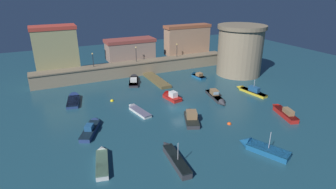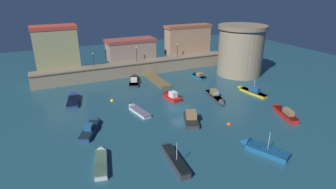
{
  "view_description": "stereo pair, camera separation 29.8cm",
  "coord_description": "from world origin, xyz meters",
  "px_view_note": "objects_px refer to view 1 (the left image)",
  "views": [
    {
      "loc": [
        -19.46,
        -36.25,
        18.94
      ],
      "look_at": [
        0.0,
        4.44,
        0.9
      ],
      "focal_mm": 29.27,
      "sensor_mm": 36.0,
      "label": 1
    },
    {
      "loc": [
        -19.19,
        -36.38,
        18.94
      ],
      "look_at": [
        0.0,
        4.44,
        0.9
      ],
      "focal_mm": 29.27,
      "sensor_mm": 36.0,
      "label": 2
    }
  ],
  "objects_px": {
    "quay_lamp_1": "(136,52)",
    "moored_boat_4": "(283,112)",
    "moored_boat_9": "(191,116)",
    "moored_boat_0": "(134,80)",
    "moored_boat_10": "(217,97)",
    "mooring_buoy_1": "(229,124)",
    "moored_boat_7": "(74,99)",
    "mooring_buoy_0": "(112,101)",
    "moored_boat_6": "(102,159)",
    "moored_boat_12": "(92,127)",
    "moored_boat_1": "(174,157)",
    "moored_boat_11": "(250,90)",
    "quay_lamp_2": "(177,48)",
    "fortress_tower": "(240,50)",
    "quay_lamp_0": "(93,57)",
    "moored_boat_8": "(136,110)",
    "moored_boat_3": "(170,96)",
    "moored_boat_2": "(197,75)",
    "moored_boat_5": "(260,147)"
  },
  "relations": [
    {
      "from": "moored_boat_1",
      "to": "moored_boat_12",
      "type": "distance_m",
      "value": 13.53
    },
    {
      "from": "moored_boat_7",
      "to": "moored_boat_12",
      "type": "height_order",
      "value": "moored_boat_12"
    },
    {
      "from": "quay_lamp_1",
      "to": "moored_boat_6",
      "type": "xyz_separation_m",
      "value": [
        -14.88,
        -29.97,
        -4.85
      ]
    },
    {
      "from": "fortress_tower",
      "to": "moored_boat_1",
      "type": "distance_m",
      "value": 37.09
    },
    {
      "from": "fortress_tower",
      "to": "moored_boat_6",
      "type": "bearing_deg",
      "value": -150.57
    },
    {
      "from": "quay_lamp_1",
      "to": "moored_boat_10",
      "type": "relative_size",
      "value": 0.47
    },
    {
      "from": "quay_lamp_1",
      "to": "moored_boat_3",
      "type": "xyz_separation_m",
      "value": [
        0.54,
        -16.18,
        -4.75
      ]
    },
    {
      "from": "moored_boat_8",
      "to": "moored_boat_9",
      "type": "bearing_deg",
      "value": -146.42
    },
    {
      "from": "quay_lamp_1",
      "to": "moored_boat_9",
      "type": "relative_size",
      "value": 0.55
    },
    {
      "from": "quay_lamp_0",
      "to": "quay_lamp_2",
      "type": "xyz_separation_m",
      "value": [
        19.75,
        -0.0,
        0.13
      ]
    },
    {
      "from": "quay_lamp_0",
      "to": "moored_boat_2",
      "type": "height_order",
      "value": "quay_lamp_0"
    },
    {
      "from": "moored_boat_6",
      "to": "mooring_buoy_1",
      "type": "height_order",
      "value": "moored_boat_6"
    },
    {
      "from": "moored_boat_3",
      "to": "moored_boat_9",
      "type": "height_order",
      "value": "moored_boat_9"
    },
    {
      "from": "quay_lamp_1",
      "to": "moored_boat_4",
      "type": "height_order",
      "value": "quay_lamp_1"
    },
    {
      "from": "quay_lamp_2",
      "to": "moored_boat_12",
      "type": "distance_m",
      "value": 33.25
    },
    {
      "from": "moored_boat_4",
      "to": "moored_boat_5",
      "type": "distance_m",
      "value": 12.12
    },
    {
      "from": "moored_boat_2",
      "to": "moored_boat_9",
      "type": "bearing_deg",
      "value": 138.75
    },
    {
      "from": "moored_boat_0",
      "to": "moored_boat_9",
      "type": "height_order",
      "value": "moored_boat_9"
    },
    {
      "from": "quay_lamp_0",
      "to": "moored_boat_8",
      "type": "height_order",
      "value": "quay_lamp_0"
    },
    {
      "from": "fortress_tower",
      "to": "mooring_buoy_1",
      "type": "xyz_separation_m",
      "value": [
        -16.92,
        -19.07,
        -5.56
      ]
    },
    {
      "from": "moored_boat_6",
      "to": "moored_boat_11",
      "type": "relative_size",
      "value": 0.93
    },
    {
      "from": "moored_boat_11",
      "to": "moored_boat_0",
      "type": "bearing_deg",
      "value": 39.29
    },
    {
      "from": "moored_boat_10",
      "to": "moored_boat_11",
      "type": "relative_size",
      "value": 1.01
    },
    {
      "from": "moored_boat_0",
      "to": "moored_boat_10",
      "type": "bearing_deg",
      "value": -126.71
    },
    {
      "from": "moored_boat_1",
      "to": "moored_boat_6",
      "type": "xyz_separation_m",
      "value": [
        -7.62,
        3.3,
        -0.09
      ]
    },
    {
      "from": "moored_boat_6",
      "to": "moored_boat_12",
      "type": "bearing_deg",
      "value": 9.24
    },
    {
      "from": "moored_boat_0",
      "to": "mooring_buoy_1",
      "type": "xyz_separation_m",
      "value": [
        6.32,
        -24.3,
        -0.36
      ]
    },
    {
      "from": "quay_lamp_1",
      "to": "quay_lamp_2",
      "type": "height_order",
      "value": "quay_lamp_1"
    },
    {
      "from": "moored_boat_7",
      "to": "mooring_buoy_0",
      "type": "distance_m",
      "value": 6.82
    },
    {
      "from": "moored_boat_7",
      "to": "moored_boat_6",
      "type": "bearing_deg",
      "value": -167.38
    },
    {
      "from": "quay_lamp_0",
      "to": "moored_boat_3",
      "type": "xyz_separation_m",
      "value": [
        10.05,
        -16.18,
        -4.51
      ]
    },
    {
      "from": "moored_boat_0",
      "to": "mooring_buoy_0",
      "type": "relative_size",
      "value": 11.55
    },
    {
      "from": "moored_boat_9",
      "to": "moored_boat_11",
      "type": "bearing_deg",
      "value": -49.44
    },
    {
      "from": "moored_boat_8",
      "to": "moored_boat_7",
      "type": "bearing_deg",
      "value": 32.26
    },
    {
      "from": "quay_lamp_1",
      "to": "mooring_buoy_1",
      "type": "height_order",
      "value": "quay_lamp_1"
    },
    {
      "from": "fortress_tower",
      "to": "moored_boat_4",
      "type": "xyz_separation_m",
      "value": [
        -7.33,
        -20.11,
        -5.05
      ]
    },
    {
      "from": "moored_boat_6",
      "to": "mooring_buoy_1",
      "type": "xyz_separation_m",
      "value": [
        18.93,
        1.15,
        -0.36
      ]
    },
    {
      "from": "moored_boat_5",
      "to": "moored_boat_8",
      "type": "bearing_deg",
      "value": 5.06
    },
    {
      "from": "moored_boat_0",
      "to": "moored_boat_4",
      "type": "distance_m",
      "value": 29.92
    },
    {
      "from": "quay_lamp_1",
      "to": "moored_boat_2",
      "type": "height_order",
      "value": "quay_lamp_1"
    },
    {
      "from": "moored_boat_7",
      "to": "moored_boat_8",
      "type": "bearing_deg",
      "value": -124.8
    },
    {
      "from": "fortress_tower",
      "to": "quay_lamp_2",
      "type": "relative_size",
      "value": 3.45
    },
    {
      "from": "moored_boat_7",
      "to": "moored_boat_11",
      "type": "xyz_separation_m",
      "value": [
        30.64,
        -10.41,
        0.14
      ]
    },
    {
      "from": "moored_boat_8",
      "to": "quay_lamp_2",
      "type": "bearing_deg",
      "value": -53.52
    },
    {
      "from": "mooring_buoy_0",
      "to": "moored_boat_4",
      "type": "bearing_deg",
      "value": -36.54
    },
    {
      "from": "quay_lamp_0",
      "to": "moored_boat_1",
      "type": "distance_m",
      "value": 33.65
    },
    {
      "from": "moored_boat_4",
      "to": "moored_boat_12",
      "type": "bearing_deg",
      "value": 90.78
    },
    {
      "from": "moored_boat_9",
      "to": "moored_boat_7",
      "type": "bearing_deg",
      "value": 67.09
    },
    {
      "from": "moored_boat_5",
      "to": "moored_boat_0",
      "type": "bearing_deg",
      "value": -14.81
    },
    {
      "from": "quay_lamp_2",
      "to": "moored_boat_7",
      "type": "relative_size",
      "value": 0.48
    }
  ]
}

